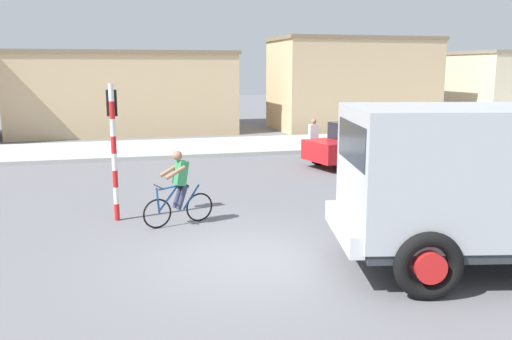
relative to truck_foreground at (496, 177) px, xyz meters
The scene contains 9 objects.
ground_plane 4.77m from the truck_foreground, 159.06° to the left, with size 120.00×120.00×0.00m, color slate.
sidewalk_far 16.29m from the truck_foreground, 104.90° to the left, with size 80.00×5.00×0.16m, color #ADADA8.
truck_foreground is the anchor object (origin of this frame).
cyclist 6.60m from the truck_foreground, 140.84° to the left, with size 1.65×0.68×1.72m.
traffic_light_pole 8.15m from the truck_foreground, 142.63° to the left, with size 0.24×0.43×3.20m.
car_red_near 10.34m from the truck_foreground, 77.60° to the left, with size 4.28×2.56×1.60m.
pedestrian_near_kerb 11.54m from the truck_foreground, 85.56° to the left, with size 0.34×0.22×1.62m.
building_mid_block 24.60m from the truck_foreground, 103.92° to the left, with size 11.94×7.57×4.42m.
building_corner_right 22.78m from the truck_foreground, 72.05° to the left, with size 9.17×5.12×5.23m.
Camera 1 is at (-2.19, -9.48, 3.56)m, focal length 37.91 mm.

